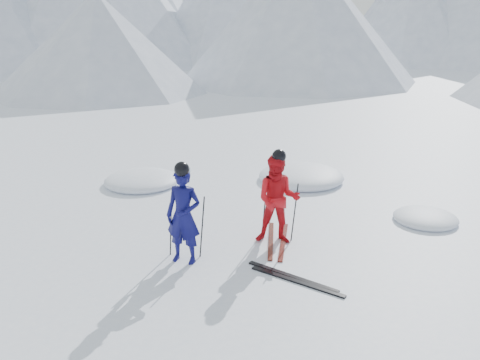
# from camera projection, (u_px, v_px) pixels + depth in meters

# --- Properties ---
(ground) EXTENTS (160.00, 160.00, 0.00)m
(ground) POSITION_uv_depth(u_px,v_px,m) (330.00, 252.00, 9.30)
(ground) COLOR white
(ground) RESTS_ON ground
(skier_blue) EXTENTS (0.66, 0.46, 1.71)m
(skier_blue) POSITION_uv_depth(u_px,v_px,m) (183.00, 216.00, 8.70)
(skier_blue) COLOR #0D0D4F
(skier_blue) RESTS_ON ground
(skier_red) EXTENTS (0.91, 0.75, 1.72)m
(skier_red) POSITION_uv_depth(u_px,v_px,m) (278.00, 200.00, 9.47)
(skier_red) COLOR red
(skier_red) RESTS_ON ground
(pole_blue_left) EXTENTS (0.12, 0.08, 1.14)m
(pole_blue_left) POSITION_uv_depth(u_px,v_px,m) (171.00, 226.00, 9.00)
(pole_blue_left) COLOR black
(pole_blue_left) RESTS_ON ground
(pole_blue_right) EXTENTS (0.12, 0.07, 1.14)m
(pole_blue_right) POSITION_uv_depth(u_px,v_px,m) (202.00, 227.00, 8.97)
(pole_blue_right) COLOR black
(pole_blue_right) RESTS_ON ground
(pole_red_left) EXTENTS (0.12, 0.09, 1.14)m
(pole_red_left) POSITION_uv_depth(u_px,v_px,m) (264.00, 208.00, 9.86)
(pole_red_left) COLOR black
(pole_red_left) RESTS_ON ground
(pole_red_right) EXTENTS (0.12, 0.08, 1.14)m
(pole_red_right) POSITION_uv_depth(u_px,v_px,m) (295.00, 212.00, 9.63)
(pole_red_right) COLOR black
(pole_red_right) RESTS_ON ground
(ski_worn_left) EXTENTS (0.36, 1.69, 0.03)m
(ski_worn_left) POSITION_uv_depth(u_px,v_px,m) (271.00, 240.00, 9.76)
(ski_worn_left) COLOR black
(ski_worn_left) RESTS_ON ground
(ski_worn_right) EXTENTS (0.24, 1.70, 0.03)m
(ski_worn_right) POSITION_uv_depth(u_px,v_px,m) (283.00, 242.00, 9.70)
(ski_worn_right) COLOR black
(ski_worn_right) RESTS_ON ground
(ski_loose_a) EXTENTS (1.59, 0.76, 0.03)m
(ski_loose_a) POSITION_uv_depth(u_px,v_px,m) (292.00, 276.00, 8.40)
(ski_loose_a) COLOR black
(ski_loose_a) RESTS_ON ground
(ski_loose_b) EXTENTS (1.61, 0.71, 0.03)m
(ski_loose_b) POSITION_uv_depth(u_px,v_px,m) (297.00, 281.00, 8.24)
(ski_loose_b) COLOR black
(ski_loose_b) RESTS_ON ground
(snow_lumps) EXTENTS (8.49, 4.00, 0.49)m
(snow_lumps) POSITION_uv_depth(u_px,v_px,m) (258.00, 185.00, 13.01)
(snow_lumps) COLOR white
(snow_lumps) RESTS_ON ground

